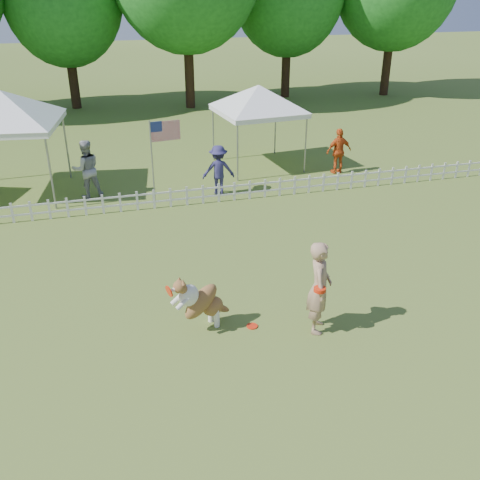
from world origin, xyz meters
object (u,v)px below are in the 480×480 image
at_px(handler, 319,287).
at_px(spectator_b, 218,170).
at_px(canopy_tent_left, 9,145).
at_px(dog, 202,301).
at_px(spectator_c, 339,151).
at_px(flag_pole, 152,163).
at_px(canopy_tent_right, 258,128).
at_px(frisbee_on_turf, 252,326).
at_px(spectator_a, 86,169).

distance_m(handler, spectator_b, 7.84).
height_order(handler, spectator_b, handler).
relative_size(handler, canopy_tent_left, 0.59).
bearing_deg(handler, dog, 97.03).
bearing_deg(handler, spectator_c, -4.31).
relative_size(canopy_tent_left, spectator_c, 2.01).
bearing_deg(spectator_c, dog, 46.14).
distance_m(flag_pole, spectator_c, 6.77).
bearing_deg(canopy_tent_left, dog, -56.48).
bearing_deg(canopy_tent_right, spectator_c, -37.09).
bearing_deg(dog, frisbee_on_turf, -32.46).
xyz_separation_m(frisbee_on_turf, flag_pole, (-1.00, 7.20, 1.27)).
relative_size(flag_pole, spectator_c, 1.59).
height_order(handler, canopy_tent_left, canopy_tent_left).
bearing_deg(spectator_b, frisbee_on_turf, 88.20).
relative_size(frisbee_on_turf, canopy_tent_left, 0.07).
relative_size(canopy_tent_left, spectator_b, 2.04).
distance_m(canopy_tent_left, spectator_a, 2.48).
bearing_deg(spectator_b, dog, 80.71).
bearing_deg(spectator_a, spectator_b, 157.61).
distance_m(canopy_tent_left, spectator_c, 10.90).
xyz_separation_m(spectator_a, spectator_b, (4.05, -0.83, -0.12)).
height_order(dog, flag_pole, flag_pole).
xyz_separation_m(dog, canopy_tent_left, (-4.22, 8.90, 0.99)).
bearing_deg(frisbee_on_turf, canopy_tent_left, 119.61).
height_order(flag_pole, spectator_b, flag_pole).
bearing_deg(spectator_c, canopy_tent_left, -8.81).
bearing_deg(spectator_a, frisbee_on_turf, 98.88).
bearing_deg(canopy_tent_left, frisbee_on_turf, -52.24).
xyz_separation_m(dog, spectator_a, (-2.00, 8.05, 0.29)).
relative_size(dog, flag_pole, 0.49).
height_order(canopy_tent_right, flag_pole, canopy_tent_right).
relative_size(dog, canopy_tent_right, 0.43).
distance_m(flag_pole, spectator_a, 2.25).
bearing_deg(frisbee_on_turf, spectator_b, 81.66).
distance_m(flag_pole, spectator_b, 2.16).
bearing_deg(canopy_tent_right, canopy_tent_left, 179.37).
distance_m(handler, spectator_a, 9.61).
relative_size(handler, flag_pole, 0.74).
bearing_deg(spectator_c, canopy_tent_right, -36.00).
height_order(frisbee_on_turf, spectator_c, spectator_c).
xyz_separation_m(canopy_tent_right, flag_pole, (-4.15, -2.64, -0.16)).
distance_m(frisbee_on_turf, spectator_b, 7.56).
bearing_deg(flag_pole, handler, -82.36).
bearing_deg(dog, canopy_tent_left, 95.47).
bearing_deg(spectator_a, handler, 104.86).
distance_m(handler, canopy_tent_right, 10.43).
bearing_deg(handler, frisbee_on_turf, 94.55).
relative_size(canopy_tent_left, spectator_a, 1.77).
relative_size(canopy_tent_left, flag_pole, 1.26).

